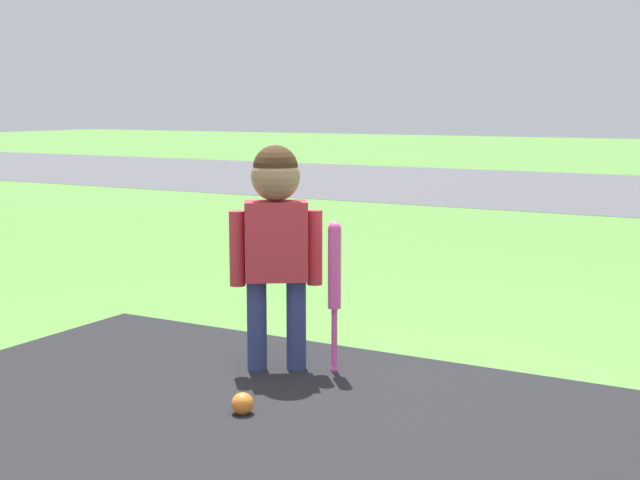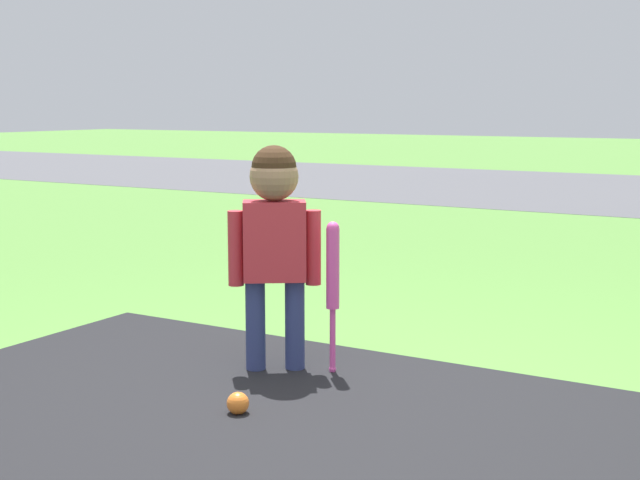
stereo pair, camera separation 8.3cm
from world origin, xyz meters
name	(u,v)px [view 1 (the left image)]	position (x,y,z in m)	size (l,w,h in m)	color
ground_plane	(365,433)	(0.00, 0.00, 0.00)	(60.00, 60.00, 0.00)	#518438
child	(276,226)	(-0.70, 0.51, 0.66)	(0.36, 0.28, 1.02)	navy
baseball_bat	(334,275)	(-0.45, 0.60, 0.45)	(0.06, 0.06, 0.69)	#E54CA5
sports_ball	(242,404)	(-0.50, -0.06, 0.04)	(0.09, 0.09, 0.09)	orange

